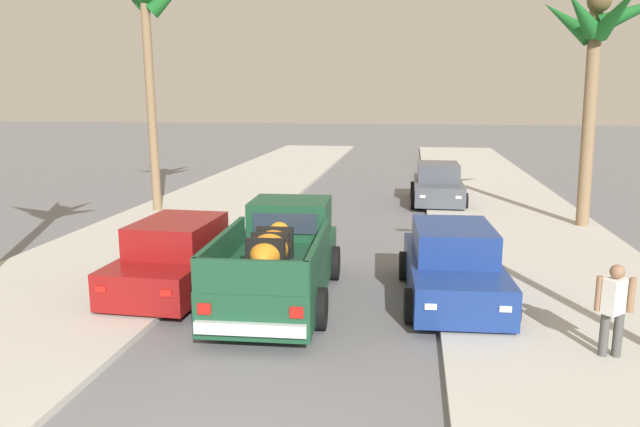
{
  "coord_description": "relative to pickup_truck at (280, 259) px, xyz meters",
  "views": [
    {
      "loc": [
        1.97,
        -4.56,
        4.12
      ],
      "look_at": [
        -0.25,
        9.8,
        1.2
      ],
      "focal_mm": 33.43,
      "sensor_mm": 36.0,
      "label": 1
    }
  ],
  "objects": [
    {
      "name": "sidewalk_left",
      "position": [
        -4.58,
        5.13,
        -0.75
      ],
      "size": [
        5.3,
        60.0,
        0.12
      ],
      "primitive_type": "cube",
      "color": "beige",
      "rests_on": "ground"
    },
    {
      "name": "sidewalk_right",
      "position": [
        5.82,
        5.13,
        -0.75
      ],
      "size": [
        5.3,
        60.0,
        0.12
      ],
      "primitive_type": "cube",
      "color": "beige",
      "rests_on": "ground"
    },
    {
      "name": "curb_left",
      "position": [
        -3.33,
        5.13,
        -0.76
      ],
      "size": [
        0.16,
        60.0,
        0.1
      ],
      "primitive_type": "cube",
      "color": "silver",
      "rests_on": "ground"
    },
    {
      "name": "curb_right",
      "position": [
        4.57,
        5.13,
        -0.76
      ],
      "size": [
        0.16,
        60.0,
        0.1
      ],
      "primitive_type": "cube",
      "color": "silver",
      "rests_on": "ground"
    },
    {
      "name": "pickup_truck",
      "position": [
        0.0,
        0.0,
        0.0
      ],
      "size": [
        2.38,
        5.29,
        1.8
      ],
      "color": "#19472D",
      "rests_on": "ground"
    },
    {
      "name": "car_left_near",
      "position": [
        3.47,
        0.42,
        -0.1
      ],
      "size": [
        2.21,
        4.34,
        1.54
      ],
      "color": "navy",
      "rests_on": "ground"
    },
    {
      "name": "car_right_near",
      "position": [
        3.61,
        11.5,
        -0.1
      ],
      "size": [
        2.05,
        4.27,
        1.54
      ],
      "color": "#474C56",
      "rests_on": "ground"
    },
    {
      "name": "car_right_mid",
      "position": [
        -2.23,
        0.22,
        -0.1
      ],
      "size": [
        2.11,
        4.3,
        1.54
      ],
      "color": "maroon",
      "rests_on": "ground"
    },
    {
      "name": "palm_tree_left_fore",
      "position": [
        -6.18,
        8.09,
        5.97
      ],
      "size": [
        3.44,
        3.67,
        8.12
      ],
      "color": "#846B4C",
      "rests_on": "ground"
    },
    {
      "name": "palm_tree_left_mid",
      "position": [
        7.96,
        7.91,
        4.93
      ],
      "size": [
        3.8,
        3.96,
        7.17
      ],
      "color": "#846B4C",
      "rests_on": "ground"
    },
    {
      "name": "pedestrian",
      "position": [
        5.72,
        -2.19,
        0.1
      ],
      "size": [
        0.57,
        0.42,
        1.59
      ],
      "color": "#4C4C4C",
      "rests_on": "ground"
    }
  ]
}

